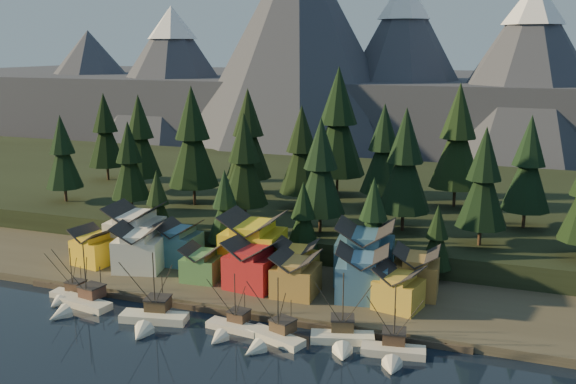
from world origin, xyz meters
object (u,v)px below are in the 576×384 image
(boat_4, at_px, (271,331))
(house_back_1, at_px, (179,242))
(boat_5, at_px, (343,330))
(house_back_0, at_px, (135,230))
(boat_3, at_px, (230,321))
(boat_2, at_px, (151,310))
(boat_0, at_px, (68,288))
(boat_6, at_px, (393,344))
(house_front_0, at_px, (94,245))
(house_front_1, at_px, (139,246))
(boat_1, at_px, (78,296))

(boat_4, distance_m, house_back_1, 37.98)
(boat_4, bearing_deg, boat_5, 37.46)
(house_back_0, bearing_deg, boat_3, -40.96)
(boat_4, bearing_deg, boat_2, -159.99)
(boat_0, height_order, boat_5, boat_5)
(boat_6, xyz_separation_m, house_front_0, (-63.27, 16.05, 3.10))
(boat_4, xyz_separation_m, house_front_1, (-34.59, 18.07, 4.16))
(boat_3, relative_size, house_front_1, 0.98)
(boat_3, xyz_separation_m, house_front_1, (-27.14, 16.70, 4.35))
(boat_5, bearing_deg, house_back_0, 141.25)
(boat_5, xyz_separation_m, house_back_1, (-39.43, 20.61, 3.58))
(boat_1, relative_size, boat_4, 1.10)
(boat_3, xyz_separation_m, house_back_0, (-32.31, 23.33, 5.30))
(house_back_0, bearing_deg, house_front_0, -132.63)
(house_front_0, bearing_deg, boat_4, -11.02)
(boat_5, relative_size, house_front_1, 1.15)
(boat_1, height_order, boat_5, boat_1)
(boat_1, xyz_separation_m, house_front_1, (1.17, 17.28, 3.91))
(boat_2, xyz_separation_m, boat_5, (30.99, 3.74, -0.09))
(boat_4, height_order, house_front_1, house_front_1)
(boat_0, xyz_separation_m, house_back_1, (11.22, 20.26, 3.88))
(boat_0, bearing_deg, boat_3, -3.79)
(boat_2, xyz_separation_m, house_back_0, (-19.03, 25.03, 4.80))
(boat_5, xyz_separation_m, house_back_0, (-50.02, 21.29, 4.88))
(boat_3, bearing_deg, house_front_1, 155.10)
(boat_5, bearing_deg, boat_2, 171.19)
(boat_2, xyz_separation_m, boat_3, (13.28, 1.70, -0.51))
(boat_0, relative_size, house_front_1, 0.96)
(boat_0, distance_m, house_front_0, 15.20)
(boat_4, height_order, boat_6, boat_6)
(house_front_1, bearing_deg, boat_0, -125.62)
(boat_5, distance_m, boat_6, 8.15)
(boat_1, xyz_separation_m, boat_5, (46.01, 2.62, -0.02))
(boat_1, distance_m, house_front_1, 17.75)
(boat_6, xyz_separation_m, house_back_0, (-58.02, 22.89, 4.98))
(boat_2, height_order, boat_4, boat_2)
(boat_3, distance_m, house_back_0, 40.21)
(boat_5, distance_m, house_back_0, 54.58)
(boat_5, xyz_separation_m, boat_6, (8.00, -1.60, -0.09))
(house_front_0, bearing_deg, house_back_0, 63.12)
(boat_0, xyz_separation_m, boat_4, (40.39, -3.76, 0.07))
(house_back_1, bearing_deg, house_front_0, -158.27)
(boat_2, relative_size, boat_3, 1.25)
(house_front_0, bearing_deg, boat_5, -4.03)
(boat_2, relative_size, boat_4, 1.15)
(boat_2, height_order, house_front_0, boat_2)
(boat_4, relative_size, boat_6, 0.97)
(boat_4, height_order, house_back_1, boat_4)
(house_front_1, distance_m, house_back_1, 8.06)
(house_front_0, xyz_separation_m, house_back_0, (5.25, 6.84, 1.88))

